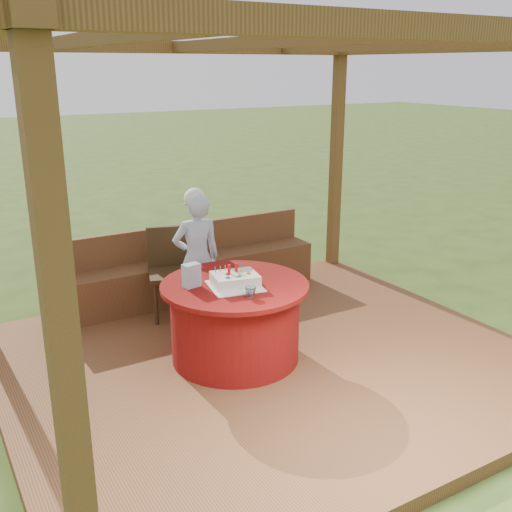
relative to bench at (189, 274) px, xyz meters
The scene contains 10 objects.
ground 1.76m from the bench, 90.00° to the right, with size 60.00×60.00×0.00m, color #314A18.
deck 1.75m from the bench, 90.00° to the right, with size 4.50×4.00×0.12m, color brown.
pergola 2.65m from the bench, 90.00° to the right, with size 4.50×4.00×2.72m.
bench is the anchor object (origin of this frame).
table 1.60m from the bench, 99.82° to the right, with size 1.28×1.28×0.71m.
chair 0.55m from the bench, 135.86° to the right, with size 0.57×0.57×0.91m.
elderly_woman 0.83m from the bench, 107.33° to the right, with size 0.51×0.36×1.38m.
birthday_cake 1.74m from the bench, 100.52° to the right, with size 0.49×0.49×0.19m.
gift_bag 1.67m from the bench, 113.13° to the right, with size 0.14×0.09×0.20m, color #D489BA.
drinking_glass 2.00m from the bench, 99.32° to the right, with size 0.09×0.09×0.09m, color white.
Camera 1 is at (-2.56, -4.08, 2.61)m, focal length 42.00 mm.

